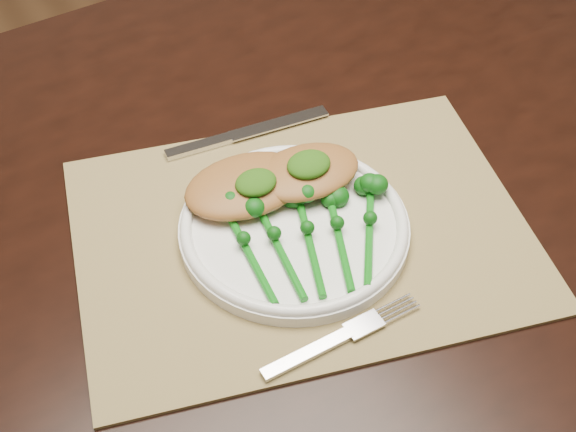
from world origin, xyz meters
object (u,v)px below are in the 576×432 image
dining_table (290,335)px  placemat (302,233)px  dinner_plate (294,226)px  chicken_fillet_left (246,185)px  broccolini_bundle (311,247)px

dining_table → placemat: (-0.05, -0.11, 0.38)m
dinner_plate → chicken_fillet_left: chicken_fillet_left is taller
dinner_plate → broccolini_bundle: 0.04m
dining_table → chicken_fillet_left: 0.42m
dining_table → placemat: 0.39m
placemat → chicken_fillet_left: chicken_fillet_left is taller
dinner_plate → placemat: bearing=-12.3°
chicken_fillet_left → broccolini_bundle: chicken_fillet_left is taller
dining_table → broccolini_bundle: 0.43m
dining_table → dinner_plate: dinner_plate is taller
placemat → broccolini_bundle: (-0.01, -0.04, 0.02)m
chicken_fillet_left → broccolini_bundle: (0.02, -0.11, -0.01)m
dinner_plate → chicken_fillet_left: bearing=108.4°
dining_table → placemat: size_ratio=3.26×
broccolini_bundle → dining_table: bearing=85.2°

